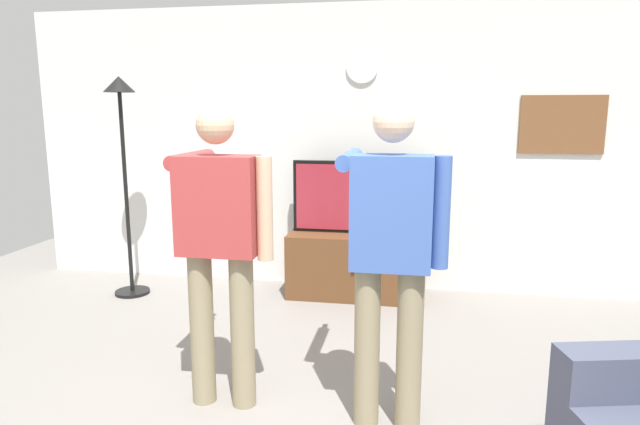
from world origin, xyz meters
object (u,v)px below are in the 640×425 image
(person_standing_nearer_lamp, at_px, (220,239))
(person_standing_nearer_couch, at_px, (390,248))
(tv_stand, at_px, (356,265))
(wall_clock, at_px, (362,67))
(floor_lamp, at_px, (123,141))
(framed_picture, at_px, (562,125))
(television, at_px, (358,197))

(person_standing_nearer_lamp, height_order, person_standing_nearer_couch, person_standing_nearer_couch)
(person_standing_nearer_lamp, bearing_deg, tv_stand, 74.45)
(tv_stand, xyz_separation_m, person_standing_nearer_lamp, (-0.57, -2.04, 0.70))
(wall_clock, bearing_deg, tv_stand, -90.00)
(tv_stand, distance_m, floor_lamp, 2.42)
(wall_clock, relative_size, framed_picture, 0.40)
(framed_picture, bearing_deg, floor_lamp, -171.08)
(floor_lamp, xyz_separation_m, person_standing_nearer_couch, (2.51, -1.80, -0.44))
(wall_clock, bearing_deg, framed_picture, 0.16)
(person_standing_nearer_couch, bearing_deg, tv_stand, 100.71)
(tv_stand, xyz_separation_m, floor_lamp, (-2.11, -0.32, 1.15))
(tv_stand, height_order, person_standing_nearer_lamp, person_standing_nearer_lamp)
(wall_clock, distance_m, framed_picture, 1.86)
(framed_picture, relative_size, floor_lamp, 0.36)
(tv_stand, xyz_separation_m, framed_picture, (1.79, 0.30, 1.30))
(person_standing_nearer_lamp, distance_m, person_standing_nearer_couch, 0.97)
(person_standing_nearer_lamp, xyz_separation_m, person_standing_nearer_couch, (0.97, -0.07, 0.00))
(television, xyz_separation_m, framed_picture, (1.79, 0.25, 0.67))
(tv_stand, bearing_deg, floor_lamp, -171.45)
(tv_stand, xyz_separation_m, wall_clock, (0.00, 0.29, 1.82))
(tv_stand, xyz_separation_m, television, (0.00, 0.05, 0.63))
(framed_picture, xyz_separation_m, person_standing_nearer_couch, (-1.39, -2.41, -0.59))
(television, distance_m, person_standing_nearer_lamp, 2.16)
(framed_picture, distance_m, person_standing_nearer_couch, 2.84)
(tv_stand, relative_size, person_standing_nearer_lamp, 0.72)
(tv_stand, xyz_separation_m, person_standing_nearer_couch, (0.40, -2.11, 0.71))
(tv_stand, height_order, floor_lamp, floor_lamp)
(floor_lamp, relative_size, person_standing_nearer_couch, 1.14)
(floor_lamp, bearing_deg, wall_clock, 16.05)
(wall_clock, height_order, framed_picture, wall_clock)
(person_standing_nearer_couch, bearing_deg, floor_lamp, 144.42)
(wall_clock, bearing_deg, person_standing_nearer_couch, -80.56)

